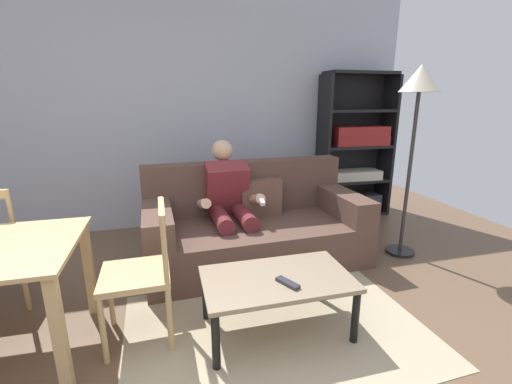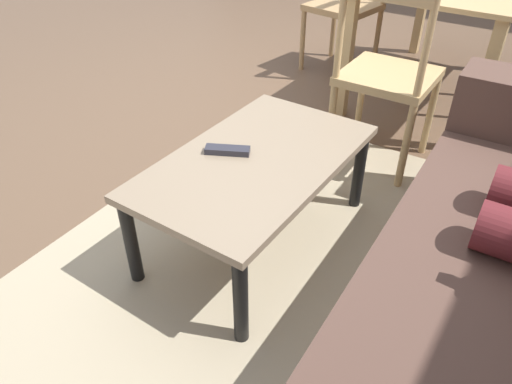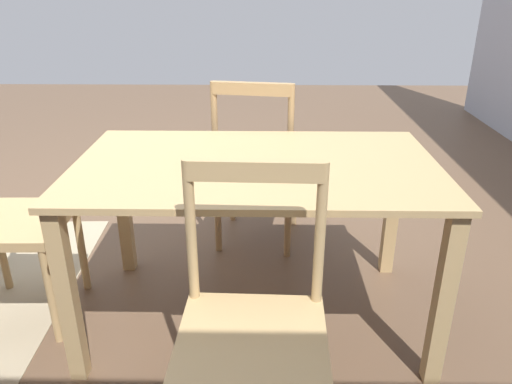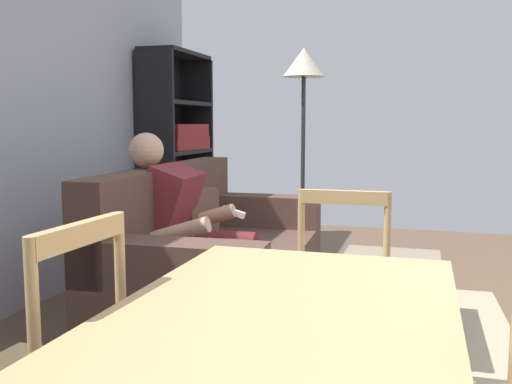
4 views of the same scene
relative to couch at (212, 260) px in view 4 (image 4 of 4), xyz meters
The scene contains 10 objects.
couch is the anchor object (origin of this frame).
person_lounging 0.35m from the couch, 164.57° to the left, with size 0.60×0.96×1.14m.
coffee_table 1.12m from the couch, 96.57° to the right, with size 0.97×0.57×0.40m.
tv_remote 1.22m from the couch, 94.43° to the right, with size 0.05×0.17×0.02m, color #2D2D38.
bookshelf 1.94m from the couch, 31.03° to the left, with size 0.96×0.36×1.85m.
dining_table 2.26m from the couch, 155.00° to the right, with size 1.42×0.85×0.73m.
dining_chair_near_wall 2.05m from the couch, behind, with size 0.43×0.43×0.93m.
dining_chair_facing_couch 1.37m from the couch, 136.26° to the right, with size 0.43×0.43×0.90m.
area_rug 1.16m from the couch, 96.57° to the right, with size 2.00×1.40×0.01m, color tan.
floor_lamp 1.93m from the couch, 10.64° to the right, with size 0.36×0.36×1.82m.
Camera 4 is at (-2.22, 0.46, 1.19)m, focal length 39.80 mm.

